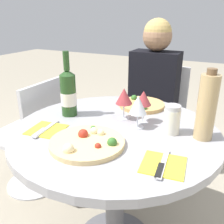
% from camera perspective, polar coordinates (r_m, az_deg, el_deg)
% --- Properties ---
extents(dining_table, '(0.95, 0.95, 0.71)m').
position_cam_1_polar(dining_table, '(1.21, 0.67, -9.41)').
color(dining_table, slate).
rests_on(dining_table, ground_plane).
extents(chair_behind_diner, '(0.43, 0.43, 0.82)m').
position_cam_1_polar(chair_behind_diner, '(2.05, 9.63, -1.76)').
color(chair_behind_diner, silver).
rests_on(chair_behind_diner, ground_plane).
extents(seated_diner, '(0.34, 0.41, 1.18)m').
position_cam_1_polar(seated_diner, '(1.87, 8.70, 0.90)').
color(seated_diner, black).
rests_on(seated_diner, ground_plane).
extents(chair_empty_side, '(0.43, 0.43, 0.82)m').
position_cam_1_polar(chair_empty_side, '(1.81, -17.21, -5.74)').
color(chair_empty_side, silver).
rests_on(chair_empty_side, ground_plane).
extents(pizza_large, '(0.30, 0.30, 0.05)m').
position_cam_1_polar(pizza_large, '(1.01, -5.65, -6.86)').
color(pizza_large, '#E5C17F').
rests_on(pizza_large, dining_table).
extents(pizza_small_far, '(0.25, 0.25, 0.05)m').
position_cam_1_polar(pizza_small_far, '(1.42, 6.76, 1.73)').
color(pizza_small_far, tan).
rests_on(pizza_small_far, dining_table).
extents(wine_bottle, '(0.08, 0.08, 0.33)m').
position_cam_1_polar(wine_bottle, '(1.28, -9.95, 4.34)').
color(wine_bottle, '#23471E').
rests_on(wine_bottle, dining_table).
extents(tall_carafe, '(0.08, 0.08, 0.30)m').
position_cam_1_polar(tall_carafe, '(1.08, 20.83, 1.09)').
color(tall_carafe, tan).
rests_on(tall_carafe, dining_table).
extents(sugar_shaker, '(0.07, 0.07, 0.13)m').
position_cam_1_polar(sugar_shaker, '(1.11, 13.51, -1.68)').
color(sugar_shaker, silver).
rests_on(sugar_shaker, dining_table).
extents(wine_glass_front_right, '(0.08, 0.08, 0.15)m').
position_cam_1_polar(wine_glass_front_right, '(1.13, 5.98, 1.58)').
color(wine_glass_front_right, silver).
rests_on(wine_glass_front_right, dining_table).
extents(wine_glass_back_right, '(0.08, 0.08, 0.16)m').
position_cam_1_polar(wine_glass_back_right, '(1.19, 7.20, 3.03)').
color(wine_glass_back_right, silver).
rests_on(wine_glass_back_right, dining_table).
extents(wine_glass_back_left, '(0.08, 0.08, 0.16)m').
position_cam_1_polar(wine_glass_back_left, '(1.22, 2.76, 3.54)').
color(wine_glass_back_left, silver).
rests_on(wine_glass_back_left, dining_table).
extents(place_setting_left, '(0.17, 0.19, 0.01)m').
position_cam_1_polar(place_setting_left, '(1.17, -14.85, -3.89)').
color(place_setting_left, yellow).
rests_on(place_setting_left, dining_table).
extents(place_setting_right, '(0.17, 0.19, 0.01)m').
position_cam_1_polar(place_setting_right, '(0.90, 11.59, -11.73)').
color(place_setting_right, yellow).
rests_on(place_setting_right, dining_table).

